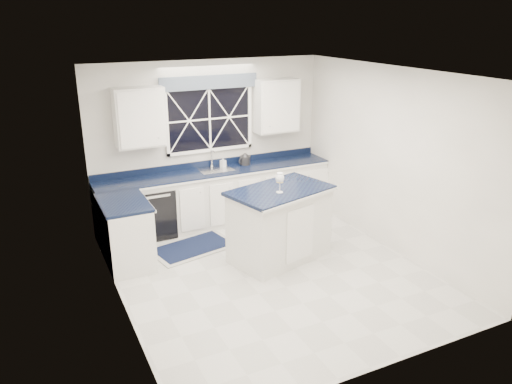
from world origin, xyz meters
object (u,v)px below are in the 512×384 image
dishwasher (153,211)px  kettle (245,159)px  wine_glass (280,179)px  island (280,224)px  faucet (212,158)px  soap_bottle (223,162)px

dishwasher → kettle: 1.78m
wine_glass → island: bearing=58.8°
faucet → wine_glass: bearing=-82.7°
island → kettle: kettle is taller
kettle → soap_bottle: (-0.40, 0.02, -0.01)m
faucet → wine_glass: wine_glass is taller
dishwasher → island: bearing=-48.3°
dishwasher → soap_bottle: bearing=5.5°
dishwasher → kettle: kettle is taller
kettle → wine_glass: size_ratio=1.00×
kettle → island: bearing=-120.3°
faucet → soap_bottle: 0.20m
dishwasher → island: size_ratio=0.51×
soap_bottle → kettle: bearing=-2.9°
soap_bottle → faucet: bearing=157.0°
faucet → soap_bottle: size_ratio=1.72×
dishwasher → faucet: faucet is taller
faucet → island: faucet is taller
faucet → soap_bottle: faucet is taller
wine_glass → soap_bottle: size_ratio=1.61×
island → kettle: size_ratio=5.71×
dishwasher → faucet: bearing=10.0°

